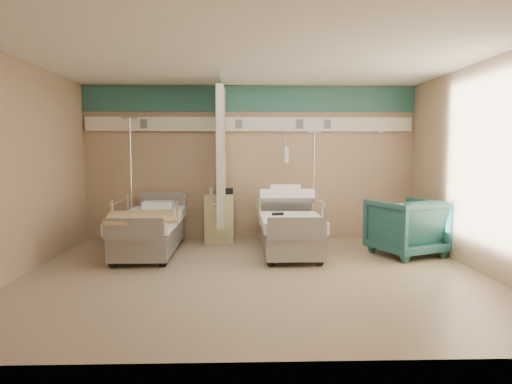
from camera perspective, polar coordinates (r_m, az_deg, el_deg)
ground at (r=6.08m, az=-0.34°, el=-10.26°), size 6.00×5.00×0.00m
room_walls at (r=6.12m, az=-0.70°, el=7.46°), size 6.04×5.04×2.82m
bed_right at (r=7.32m, az=4.13°, el=-5.11°), size 1.00×2.16×0.63m
bed_left at (r=7.42m, az=-13.09°, el=-5.08°), size 1.00×2.16×0.63m
bedside_cabinet at (r=8.16m, az=-4.59°, el=-3.27°), size 0.50×0.48×0.85m
visitor_armchair at (r=7.45m, az=18.25°, el=-4.18°), size 1.25×1.27×0.89m
waffle_blanket at (r=7.40m, az=18.10°, el=-0.51°), size 0.78×0.74×0.07m
iv_stand_right at (r=8.07m, az=7.16°, el=-3.57°), size 0.35×0.35×1.95m
iv_stand_left at (r=8.30m, az=-15.25°, el=-3.11°), size 0.39×0.39×2.20m
call_remote at (r=7.04m, az=2.74°, el=-2.75°), size 0.18×0.12×0.04m
tan_blanket at (r=6.93m, az=-14.19°, el=-3.01°), size 1.19×1.38×0.04m
toiletry_bag at (r=8.13m, az=-3.69°, el=0.10°), size 0.23×0.18×0.11m
white_cup at (r=8.12m, az=-5.60°, el=0.14°), size 0.10×0.10×0.12m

